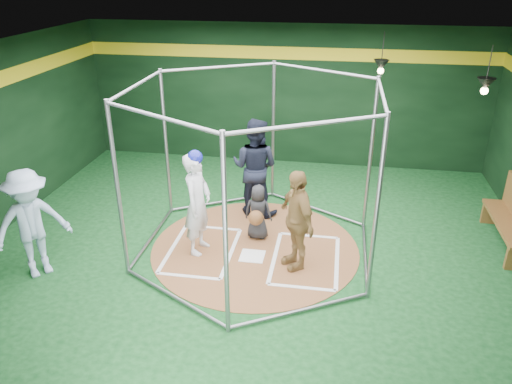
# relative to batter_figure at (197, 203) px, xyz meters

# --- Properties ---
(room_shell) EXTENTS (10.10, 9.10, 3.53)m
(room_shell) POSITION_rel_batter_figure_xyz_m (0.99, 0.24, 0.78)
(room_shell) COLOR #0C3915
(room_shell) RESTS_ON ground
(clay_disc) EXTENTS (3.80, 3.80, 0.01)m
(clay_disc) POSITION_rel_batter_figure_xyz_m (0.99, 0.24, -0.97)
(clay_disc) COLOR brown
(clay_disc) RESTS_ON ground
(home_plate) EXTENTS (0.43, 0.43, 0.01)m
(home_plate) POSITION_rel_batter_figure_xyz_m (0.99, -0.06, -0.95)
(home_plate) COLOR white
(home_plate) RESTS_ON clay_disc
(batter_box_left) EXTENTS (1.17, 1.77, 0.01)m
(batter_box_left) POSITION_rel_batter_figure_xyz_m (0.04, -0.01, -0.95)
(batter_box_left) COLOR white
(batter_box_left) RESTS_ON clay_disc
(batter_box_right) EXTENTS (1.17, 1.77, 0.01)m
(batter_box_right) POSITION_rel_batter_figure_xyz_m (1.94, -0.01, -0.95)
(batter_box_right) COLOR white
(batter_box_right) RESTS_ON clay_disc
(batting_cage) EXTENTS (4.05, 4.67, 3.00)m
(batting_cage) POSITION_rel_batter_figure_xyz_m (0.99, 0.24, 0.53)
(batting_cage) COLOR gray
(batting_cage) RESTS_ON ground
(pendant_lamp_near) EXTENTS (0.34, 0.34, 0.90)m
(pendant_lamp_near) POSITION_rel_batter_figure_xyz_m (3.19, 3.84, 1.77)
(pendant_lamp_near) COLOR black
(pendant_lamp_near) RESTS_ON room_shell
(pendant_lamp_far) EXTENTS (0.34, 0.34, 0.90)m
(pendant_lamp_far) POSITION_rel_batter_figure_xyz_m (4.99, 2.24, 1.77)
(pendant_lamp_far) COLOR black
(pendant_lamp_far) RESTS_ON room_shell
(batter_figure) EXTENTS (0.54, 0.74, 1.94)m
(batter_figure) POSITION_rel_batter_figure_xyz_m (0.00, 0.00, 0.00)
(batter_figure) COLOR silver
(batter_figure) RESTS_ON clay_disc
(visitor_leopard) EXTENTS (0.92, 1.11, 1.77)m
(visitor_leopard) POSITION_rel_batter_figure_xyz_m (1.76, -0.21, -0.07)
(visitor_leopard) COLOR tan
(visitor_leopard) RESTS_ON clay_disc
(catcher_figure) EXTENTS (0.55, 0.58, 1.07)m
(catcher_figure) POSITION_rel_batter_figure_xyz_m (0.97, 0.62, -0.42)
(catcher_figure) COLOR black
(catcher_figure) RESTS_ON clay_disc
(umpire) EXTENTS (1.13, 0.96, 2.03)m
(umpire) POSITION_rel_batter_figure_xyz_m (0.74, 1.68, 0.05)
(umpire) COLOR black
(umpire) RESTS_ON clay_disc
(bystander_blue) EXTENTS (1.34, 1.37, 1.88)m
(bystander_blue) POSITION_rel_batter_figure_xyz_m (-2.47, -1.15, -0.03)
(bystander_blue) COLOR #A5BDDB
(bystander_blue) RESTS_ON ground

